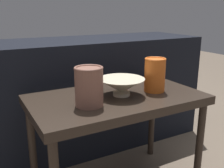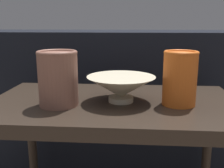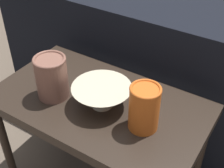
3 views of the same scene
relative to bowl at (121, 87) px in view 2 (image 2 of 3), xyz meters
name	(u,v)px [view 2 (image 2 of 3)]	position (x,y,z in m)	size (l,w,h in m)	color
table	(114,117)	(-0.02, 0.01, -0.10)	(0.80, 0.46, 0.51)	#2D231C
couch_backdrop	(121,98)	(-0.02, 0.56, -0.20)	(1.70, 0.50, 0.71)	black
bowl	(121,87)	(0.00, 0.00, 0.00)	(0.22, 0.22, 0.08)	beige
vase_textured_left	(58,77)	(-0.19, -0.05, 0.04)	(0.12, 0.12, 0.17)	brown
vase_colorful_right	(180,77)	(0.18, -0.02, 0.04)	(0.10, 0.10, 0.16)	orange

